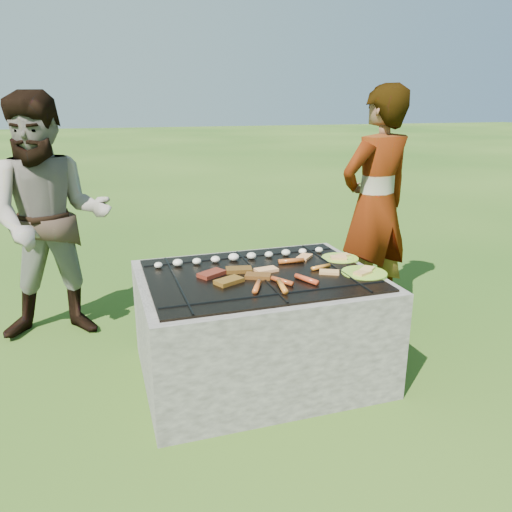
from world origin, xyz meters
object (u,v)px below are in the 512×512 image
at_px(bystander, 51,220).
at_px(plate_near, 364,273).
at_px(cook, 376,205).
at_px(fire_pit, 259,328).
at_px(plate_far, 340,258).

bearing_deg(bystander, plate_near, -27.78).
bearing_deg(cook, fire_pit, 14.98).
xyz_separation_m(plate_far, bystander, (-1.66, 0.78, 0.19)).
bearing_deg(plate_near, bystander, 147.38).
relative_size(cook, bystander, 1.03).
relative_size(fire_pit, plate_far, 4.75).
distance_m(plate_far, bystander, 1.85).
bearing_deg(plate_near, plate_far, 90.16).
xyz_separation_m(plate_near, cook, (0.50, 0.74, 0.21)).
relative_size(plate_near, cook, 0.17).
distance_m(plate_far, plate_near, 0.29).
relative_size(plate_far, bystander, 0.17).
bearing_deg(cook, plate_near, 42.57).
bearing_deg(plate_near, fire_pit, 163.73).
height_order(fire_pit, cook, cook).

